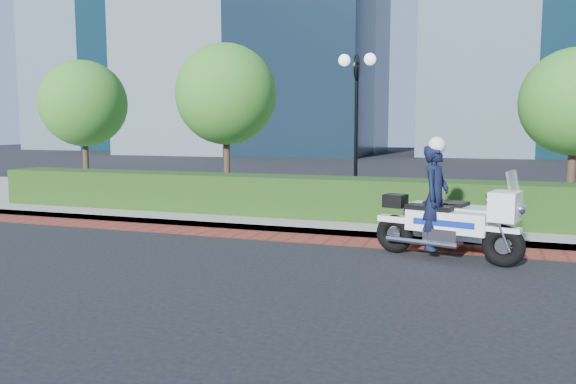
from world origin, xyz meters
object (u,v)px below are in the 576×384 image
(tree_c, at_px, (575,102))
(police_motorcycle, at_px, (448,215))
(lamppost, at_px, (356,106))
(tree_a, at_px, (84,104))
(tree_b, at_px, (226,95))

(tree_c, distance_m, police_motorcycle, 6.65)
(lamppost, bearing_deg, tree_a, 172.59)
(police_motorcycle, bearing_deg, tree_b, 157.48)
(lamppost, xyz_separation_m, tree_c, (5.50, 1.30, 0.09))
(lamppost, distance_m, tree_a, 10.09)
(tree_a, height_order, police_motorcycle, tree_a)
(lamppost, relative_size, tree_b, 0.86)
(tree_a, relative_size, tree_c, 1.06)
(tree_a, height_order, tree_c, tree_a)
(tree_b, xyz_separation_m, police_motorcycle, (7.21, -5.59, -2.67))
(tree_a, relative_size, tree_b, 0.94)
(lamppost, distance_m, tree_b, 4.71)
(police_motorcycle, bearing_deg, tree_a, 171.54)
(lamppost, xyz_separation_m, police_motorcycle, (2.71, -4.29, -2.20))
(lamppost, bearing_deg, police_motorcycle, -57.75)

